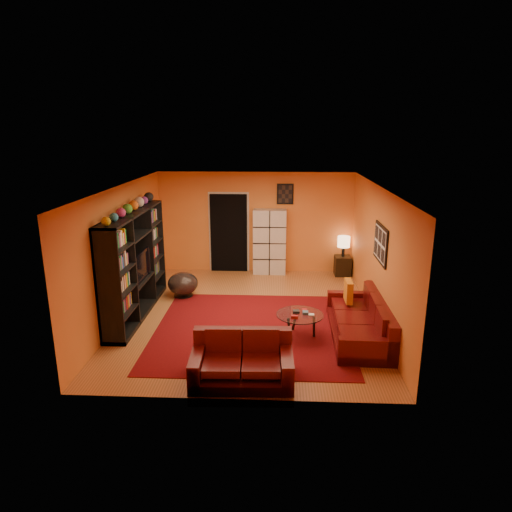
{
  "coord_description": "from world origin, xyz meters",
  "views": [
    {
      "loc": [
        0.56,
        -8.58,
        3.67
      ],
      "look_at": [
        0.15,
        0.1,
        1.22
      ],
      "focal_mm": 32.0,
      "sensor_mm": 36.0,
      "label": 1
    }
  ],
  "objects_px": {
    "coffee_table": "(300,317)",
    "bowl_chair": "(183,284)",
    "side_table": "(342,266)",
    "table_lamp": "(344,242)",
    "sofa": "(363,322)",
    "entertainment_unit": "(135,264)",
    "storage_cabinet": "(270,242)",
    "tv": "(137,266)",
    "loveseat": "(242,361)"
  },
  "relations": [
    {
      "from": "entertainment_unit",
      "to": "bowl_chair",
      "type": "relative_size",
      "value": 4.44
    },
    {
      "from": "tv",
      "to": "side_table",
      "type": "xyz_separation_m",
      "value": [
        4.47,
        2.74,
        -0.76
      ]
    },
    {
      "from": "bowl_chair",
      "to": "coffee_table",
      "type": "bearing_deg",
      "value": -37.55
    },
    {
      "from": "tv",
      "to": "table_lamp",
      "type": "xyz_separation_m",
      "value": [
        4.47,
        2.74,
        -0.13
      ]
    },
    {
      "from": "side_table",
      "to": "table_lamp",
      "type": "xyz_separation_m",
      "value": [
        0.0,
        0.0,
        0.62
      ]
    },
    {
      "from": "side_table",
      "to": "bowl_chair",
      "type": "bearing_deg",
      "value": -155.58
    },
    {
      "from": "coffee_table",
      "to": "table_lamp",
      "type": "bearing_deg",
      "value": 70.95
    },
    {
      "from": "tv",
      "to": "loveseat",
      "type": "distance_m",
      "value": 3.38
    },
    {
      "from": "sofa",
      "to": "storage_cabinet",
      "type": "xyz_separation_m",
      "value": [
        -1.77,
        3.68,
        0.56
      ]
    },
    {
      "from": "sofa",
      "to": "entertainment_unit",
      "type": "bearing_deg",
      "value": 170.17
    },
    {
      "from": "side_table",
      "to": "entertainment_unit",
      "type": "bearing_deg",
      "value": -149.02
    },
    {
      "from": "table_lamp",
      "to": "bowl_chair",
      "type": "bearing_deg",
      "value": -155.58
    },
    {
      "from": "sofa",
      "to": "table_lamp",
      "type": "height_order",
      "value": "table_lamp"
    },
    {
      "from": "coffee_table",
      "to": "entertainment_unit",
      "type": "bearing_deg",
      "value": 163.83
    },
    {
      "from": "sofa",
      "to": "storage_cabinet",
      "type": "bearing_deg",
      "value": 117.12
    },
    {
      "from": "entertainment_unit",
      "to": "coffee_table",
      "type": "relative_size",
      "value": 3.52
    },
    {
      "from": "coffee_table",
      "to": "bowl_chair",
      "type": "height_order",
      "value": "bowl_chair"
    },
    {
      "from": "loveseat",
      "to": "bowl_chair",
      "type": "height_order",
      "value": "loveseat"
    },
    {
      "from": "coffee_table",
      "to": "bowl_chair",
      "type": "xyz_separation_m",
      "value": [
        -2.53,
        1.94,
        -0.09
      ]
    },
    {
      "from": "table_lamp",
      "to": "tv",
      "type": "bearing_deg",
      "value": -148.52
    },
    {
      "from": "bowl_chair",
      "to": "tv",
      "type": "bearing_deg",
      "value": -123.9
    },
    {
      "from": "storage_cabinet",
      "to": "tv",
      "type": "bearing_deg",
      "value": -131.43
    },
    {
      "from": "entertainment_unit",
      "to": "side_table",
      "type": "height_order",
      "value": "entertainment_unit"
    },
    {
      "from": "storage_cabinet",
      "to": "table_lamp",
      "type": "distance_m",
      "value": 1.88
    },
    {
      "from": "tv",
      "to": "bowl_chair",
      "type": "distance_m",
      "value": 1.42
    },
    {
      "from": "entertainment_unit",
      "to": "storage_cabinet",
      "type": "height_order",
      "value": "entertainment_unit"
    },
    {
      "from": "tv",
      "to": "side_table",
      "type": "relative_size",
      "value": 1.98
    },
    {
      "from": "entertainment_unit",
      "to": "tv",
      "type": "bearing_deg",
      "value": -25.32
    },
    {
      "from": "storage_cabinet",
      "to": "side_table",
      "type": "relative_size",
      "value": 3.36
    },
    {
      "from": "side_table",
      "to": "table_lamp",
      "type": "bearing_deg",
      "value": 0.0
    },
    {
      "from": "sofa",
      "to": "side_table",
      "type": "height_order",
      "value": "sofa"
    },
    {
      "from": "tv",
      "to": "sofa",
      "type": "height_order",
      "value": "tv"
    },
    {
      "from": "bowl_chair",
      "to": "table_lamp",
      "type": "relative_size",
      "value": 1.29
    },
    {
      "from": "loveseat",
      "to": "table_lamp",
      "type": "bearing_deg",
      "value": -25.18
    },
    {
      "from": "sofa",
      "to": "table_lamp",
      "type": "distance_m",
      "value": 3.64
    },
    {
      "from": "coffee_table",
      "to": "storage_cabinet",
      "type": "height_order",
      "value": "storage_cabinet"
    },
    {
      "from": "tv",
      "to": "side_table",
      "type": "height_order",
      "value": "tv"
    },
    {
      "from": "sofa",
      "to": "storage_cabinet",
      "type": "relative_size",
      "value": 1.39
    },
    {
      "from": "tv",
      "to": "table_lamp",
      "type": "height_order",
      "value": "tv"
    },
    {
      "from": "tv",
      "to": "coffee_table",
      "type": "bearing_deg",
      "value": -106.02
    },
    {
      "from": "storage_cabinet",
      "to": "side_table",
      "type": "distance_m",
      "value": 1.97
    },
    {
      "from": "sofa",
      "to": "bowl_chair",
      "type": "bearing_deg",
      "value": 154.43
    },
    {
      "from": "bowl_chair",
      "to": "side_table",
      "type": "bearing_deg",
      "value": 24.42
    },
    {
      "from": "loveseat",
      "to": "side_table",
      "type": "xyz_separation_m",
      "value": [
        2.2,
        5.13,
        -0.03
      ]
    },
    {
      "from": "entertainment_unit",
      "to": "loveseat",
      "type": "distance_m",
      "value": 3.44
    },
    {
      "from": "tv",
      "to": "coffee_table",
      "type": "xyz_separation_m",
      "value": [
        3.21,
        -0.92,
        -0.62
      ]
    },
    {
      "from": "entertainment_unit",
      "to": "sofa",
      "type": "height_order",
      "value": "entertainment_unit"
    },
    {
      "from": "coffee_table",
      "to": "storage_cabinet",
      "type": "bearing_deg",
      "value": 99.34
    },
    {
      "from": "table_lamp",
      "to": "sofa",
      "type": "bearing_deg",
      "value": -91.75
    },
    {
      "from": "sofa",
      "to": "bowl_chair",
      "type": "relative_size",
      "value": 3.45
    }
  ]
}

